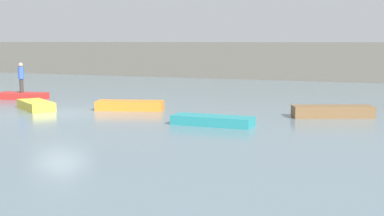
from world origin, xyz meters
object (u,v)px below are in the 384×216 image
at_px(rowboat_red, 22,96).
at_px(rowboat_orange, 130,105).
at_px(rowboat_teal, 213,121).
at_px(rowboat_yellow, 36,105).
at_px(rowboat_brown, 333,112).
at_px(person_blue_shirt, 21,76).

height_order(rowboat_red, rowboat_orange, rowboat_orange).
bearing_deg(rowboat_orange, rowboat_teal, -45.98).
height_order(rowboat_red, rowboat_yellow, rowboat_yellow).
xyz_separation_m(rowboat_orange, rowboat_brown, (9.50, 1.24, 0.03)).
distance_m(rowboat_red, rowboat_brown, 17.77).
distance_m(rowboat_yellow, rowboat_brown, 14.13).
height_order(rowboat_red, person_blue_shirt, person_blue_shirt).
xyz_separation_m(rowboat_red, person_blue_shirt, (0.00, 0.00, 1.16)).
bearing_deg(rowboat_teal, rowboat_orange, 151.46).
height_order(rowboat_teal, person_blue_shirt, person_blue_shirt).
xyz_separation_m(rowboat_yellow, rowboat_orange, (4.33, 1.66, 0.01)).
xyz_separation_m(rowboat_teal, rowboat_brown, (4.14, 4.10, 0.07)).
bearing_deg(rowboat_brown, rowboat_teal, -158.47).
height_order(rowboat_red, rowboat_teal, rowboat_teal).
distance_m(rowboat_red, rowboat_yellow, 5.33).
distance_m(rowboat_red, person_blue_shirt, 1.16).
relative_size(rowboat_yellow, rowboat_orange, 0.85).
bearing_deg(rowboat_teal, rowboat_yellow, 172.52).
xyz_separation_m(rowboat_orange, person_blue_shirt, (-8.25, 1.95, 1.12)).
bearing_deg(person_blue_shirt, rowboat_brown, -2.30).
bearing_deg(rowboat_red, rowboat_teal, -28.10).
bearing_deg(person_blue_shirt, rowboat_yellow, -42.66).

